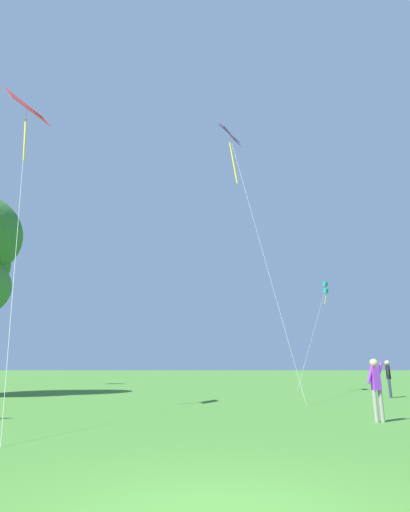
# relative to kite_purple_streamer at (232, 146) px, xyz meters

# --- Properties ---
(kite_purple_streamer) EXTENTS (3.24, 5.78, 15.55)m
(kite_purple_streamer) POSITION_rel_kite_purple_streamer_xyz_m (0.00, 0.00, 0.00)
(kite_purple_streamer) COLOR purple
(kite_purple_streamer) RESTS_ON ground_plane
(kite_teal_box) EXTENTS (4.18, 5.77, 8.44)m
(kite_teal_box) POSITION_rel_kite_purple_streamer_xyz_m (8.27, 12.85, -6.02)
(kite_teal_box) COLOR teal
(kite_teal_box) RESTS_ON ground_plane
(kite_red_high) EXTENTS (3.69, 5.74, 11.32)m
(kite_red_high) POSITION_rel_kite_purple_streamer_xyz_m (-7.88, -8.21, -3.56)
(kite_red_high) COLOR red
(kite_red_high) RESTS_ON ground_plane
(person_in_red_shirt) EXTENTS (0.27, 0.56, 1.77)m
(person_in_red_shirt) POSITION_rel_kite_purple_streamer_xyz_m (7.52, 0.09, -12.78)
(person_in_red_shirt) COLOR #2D3351
(person_in_red_shirt) RESTS_ON ground_plane
(person_in_blue_jacket) EXTENTS (0.54, 0.23, 1.67)m
(person_in_blue_jacket) POSITION_rel_kite_purple_streamer_xyz_m (3.43, -9.08, -12.83)
(person_in_blue_jacket) COLOR gray
(person_in_blue_jacket) RESTS_ON ground_plane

